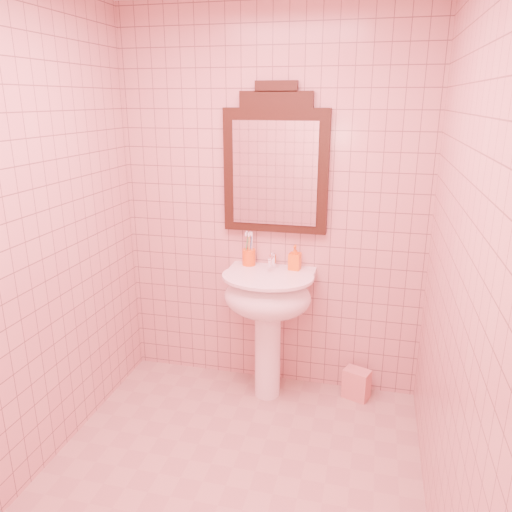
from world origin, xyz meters
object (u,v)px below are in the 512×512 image
(pedestal_sink, at_px, (268,305))
(towel, at_px, (356,384))
(mirror, at_px, (275,165))
(toothbrush_cup, at_px, (249,257))
(soap_dispenser, at_px, (295,258))

(pedestal_sink, xyz_separation_m, towel, (0.59, 0.11, -0.56))
(mirror, relative_size, towel, 4.56)
(toothbrush_cup, bearing_deg, towel, -4.05)
(toothbrush_cup, relative_size, towel, 1.00)
(toothbrush_cup, distance_m, towel, 1.11)
(pedestal_sink, bearing_deg, soap_dispenser, 45.10)
(mirror, relative_size, soap_dispenser, 5.71)
(mirror, height_order, towel, mirror)
(towel, bearing_deg, mirror, 171.06)
(pedestal_sink, distance_m, soap_dispenser, 0.35)
(pedestal_sink, bearing_deg, towel, 10.47)
(toothbrush_cup, bearing_deg, pedestal_sink, -44.53)
(towel, bearing_deg, soap_dispenser, 175.22)
(pedestal_sink, distance_m, toothbrush_cup, 0.35)
(pedestal_sink, xyz_separation_m, toothbrush_cup, (-0.16, 0.16, 0.26))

